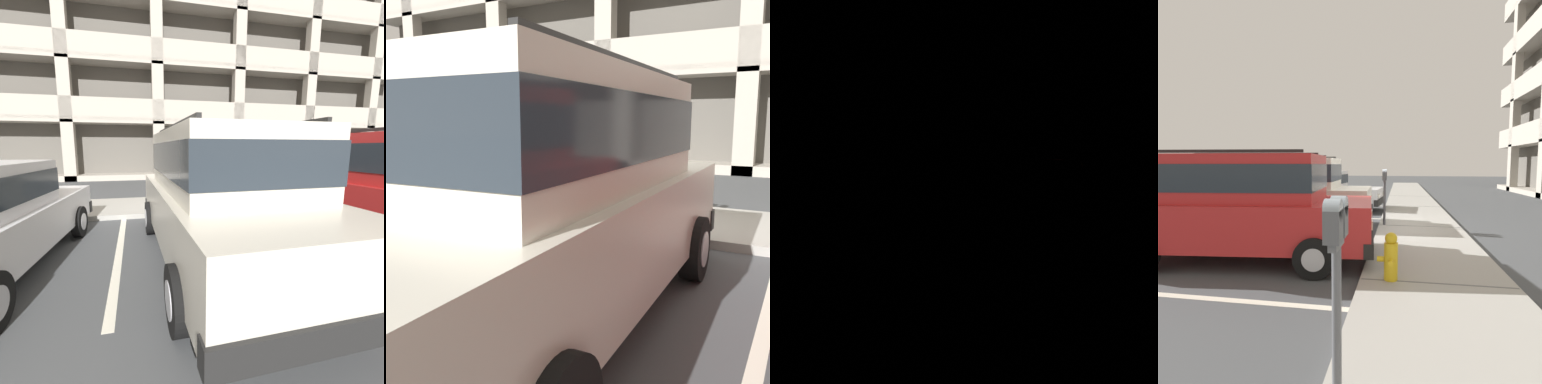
# 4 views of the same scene
# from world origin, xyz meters

# --- Properties ---
(ground_plane) EXTENTS (80.00, 80.00, 0.10)m
(ground_plane) POSITION_xyz_m (0.00, 0.00, -0.05)
(ground_plane) COLOR #444749
(sidewalk) EXTENTS (40.00, 2.20, 0.12)m
(sidewalk) POSITION_xyz_m (0.00, 1.30, 0.06)
(sidewalk) COLOR #9E9B93
(sidewalk) RESTS_ON ground_plane
(parking_stall_lines) EXTENTS (12.72, 4.80, 0.01)m
(parking_stall_lines) POSITION_xyz_m (1.58, -1.40, 0.00)
(parking_stall_lines) COLOR silver
(parking_stall_lines) RESTS_ON ground_plane
(silver_suv) EXTENTS (2.11, 4.83, 2.03)m
(silver_suv) POSITION_xyz_m (-0.05, -2.44, 1.09)
(silver_suv) COLOR beige
(silver_suv) RESTS_ON ground_plane
(parking_meter_near) EXTENTS (0.35, 0.12, 1.54)m
(parking_meter_near) POSITION_xyz_m (-0.08, 0.35, 1.27)
(parking_meter_near) COLOR #47474C
(parking_meter_near) RESTS_ON sidewalk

